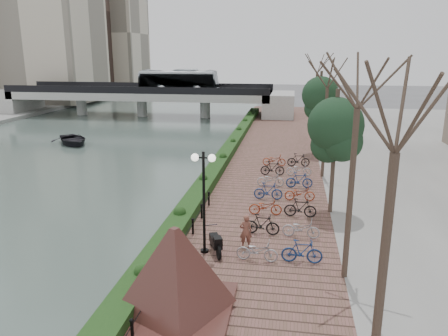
% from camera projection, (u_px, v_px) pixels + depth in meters
% --- Properties ---
extents(ground, '(220.00, 220.00, 0.00)m').
position_uv_depth(ground, '(126.00, 298.00, 16.09)').
color(ground, '#59595B').
rests_on(ground, ground).
extents(river_water, '(30.00, 130.00, 0.02)m').
position_uv_depth(river_water, '(74.00, 145.00, 42.19)').
color(river_water, '#4A5D56').
rests_on(river_water, ground).
extents(promenade, '(8.00, 75.00, 0.50)m').
position_uv_depth(promenade, '(265.00, 171.00, 32.13)').
color(promenade, brown).
rests_on(promenade, ground).
extents(hedge, '(1.10, 56.00, 0.60)m').
position_uv_depth(hedge, '(225.00, 155.00, 34.88)').
color(hedge, '#173914').
rests_on(hedge, promenade).
extents(chain_fence, '(0.10, 14.10, 0.70)m').
position_uv_depth(chain_fence, '(176.00, 255.00, 17.57)').
color(chain_fence, black).
rests_on(chain_fence, promenade).
extents(granite_monument, '(5.05, 5.05, 2.96)m').
position_uv_depth(granite_monument, '(176.00, 270.00, 14.01)').
color(granite_monument, '#3F221B').
rests_on(granite_monument, promenade).
extents(lamppost, '(1.02, 0.32, 4.40)m').
position_uv_depth(lamppost, '(204.00, 180.00, 17.86)').
color(lamppost, black).
rests_on(lamppost, promenade).
extents(motorcycle, '(1.10, 1.70, 1.02)m').
position_uv_depth(motorcycle, '(215.00, 241.00, 18.51)').
color(motorcycle, black).
rests_on(motorcycle, promenade).
extents(pedestrian, '(0.62, 0.49, 1.51)m').
position_uv_depth(pedestrian, '(246.00, 231.00, 18.92)').
color(pedestrian, brown).
rests_on(pedestrian, promenade).
extents(bicycle_parking, '(2.40, 17.32, 1.00)m').
position_uv_depth(bicycle_parking, '(284.00, 192.00, 25.06)').
color(bicycle_parking, '#A5A5AA').
rests_on(bicycle_parking, promenade).
extents(street_trees, '(3.20, 37.12, 6.80)m').
position_uv_depth(street_trees, '(328.00, 140.00, 26.05)').
color(street_trees, '#34251E').
rests_on(street_trees, promenade).
extents(bridge, '(36.00, 10.77, 6.50)m').
position_uv_depth(bridge, '(149.00, 92.00, 60.24)').
color(bridge, '#A3A29D').
rests_on(bridge, ground).
extents(boat, '(5.75, 5.82, 0.99)m').
position_uv_depth(boat, '(73.00, 139.00, 42.47)').
color(boat, black).
rests_on(boat, river_water).
extents(far_buildings, '(35.00, 38.00, 38.00)m').
position_uv_depth(far_buildings, '(38.00, 11.00, 81.06)').
color(far_buildings, beige).
rests_on(far_buildings, far_bank).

